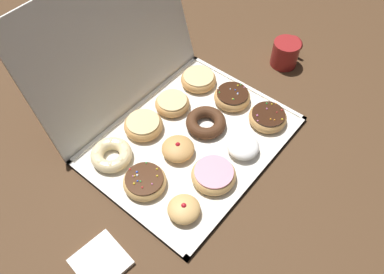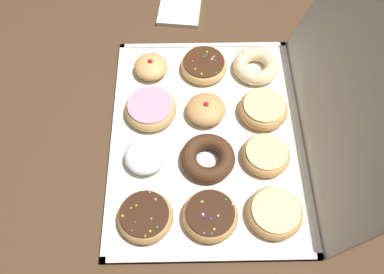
% 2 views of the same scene
% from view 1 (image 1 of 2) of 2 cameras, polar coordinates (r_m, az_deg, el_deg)
% --- Properties ---
extents(ground_plane, '(3.00, 3.00, 0.00)m').
position_cam_1_polar(ground_plane, '(1.14, -0.02, -0.71)').
color(ground_plane, '#4C331E').
extents(donut_box, '(0.57, 0.44, 0.01)m').
position_cam_1_polar(donut_box, '(1.13, -0.02, -0.55)').
color(donut_box, silver).
rests_on(donut_box, ground).
extents(box_lid_open, '(0.57, 0.12, 0.41)m').
position_cam_1_polar(box_lid_open, '(1.13, -11.30, 12.76)').
color(box_lid_open, silver).
rests_on(box_lid_open, ground).
extents(jelly_filled_donut_0, '(0.08, 0.08, 0.04)m').
position_cam_1_polar(jelly_filled_donut_0, '(0.99, -1.20, -10.50)').
color(jelly_filled_donut_0, tan).
rests_on(jelly_filled_donut_0, donut_box).
extents(pink_frosted_donut_1, '(0.12, 0.12, 0.04)m').
position_cam_1_polar(pink_frosted_donut_1, '(1.04, 3.19, -5.55)').
color(pink_frosted_donut_1, tan).
rests_on(pink_frosted_donut_1, donut_box).
extents(powdered_filled_donut_2, '(0.09, 0.09, 0.04)m').
position_cam_1_polar(powdered_filled_donut_2, '(1.10, 7.50, -1.40)').
color(powdered_filled_donut_2, white).
rests_on(powdered_filled_donut_2, donut_box).
extents(sprinkle_donut_3, '(0.11, 0.11, 0.04)m').
position_cam_1_polar(sprinkle_donut_3, '(1.18, 11.03, 2.85)').
color(sprinkle_donut_3, tan).
rests_on(sprinkle_donut_3, donut_box).
extents(sprinkle_donut_4, '(0.12, 0.12, 0.04)m').
position_cam_1_polar(sprinkle_donut_4, '(1.04, -6.95, -6.44)').
color(sprinkle_donut_4, tan).
rests_on(sprinkle_donut_4, donut_box).
extents(jelly_filled_donut_5, '(0.09, 0.09, 0.05)m').
position_cam_1_polar(jelly_filled_donut_5, '(1.09, -2.11, -1.69)').
color(jelly_filled_donut_5, tan).
rests_on(jelly_filled_donut_5, donut_box).
extents(chocolate_cake_ring_donut_6, '(0.12, 0.12, 0.04)m').
position_cam_1_polar(chocolate_cake_ring_donut_6, '(1.15, 2.08, 2.11)').
color(chocolate_cake_ring_donut_6, '#472816').
rests_on(chocolate_cake_ring_donut_6, donut_box).
extents(sprinkle_donut_7, '(0.11, 0.11, 0.04)m').
position_cam_1_polar(sprinkle_donut_7, '(1.22, 5.86, 5.90)').
color(sprinkle_donut_7, tan).
rests_on(sprinkle_donut_7, donut_box).
extents(cruller_donut_8, '(0.12, 0.12, 0.04)m').
position_cam_1_polar(cruller_donut_8, '(1.10, -11.72, -2.54)').
color(cruller_donut_8, beige).
rests_on(cruller_donut_8, donut_box).
extents(glazed_ring_donut_9, '(0.11, 0.11, 0.04)m').
position_cam_1_polar(glazed_ring_donut_9, '(1.15, -7.12, 1.74)').
color(glazed_ring_donut_9, tan).
rests_on(glazed_ring_donut_9, donut_box).
extents(glazed_ring_donut_10, '(0.11, 0.11, 0.04)m').
position_cam_1_polar(glazed_ring_donut_10, '(1.20, -2.90, 4.96)').
color(glazed_ring_donut_10, tan).
rests_on(glazed_ring_donut_10, donut_box).
extents(glazed_ring_donut_11, '(0.11, 0.11, 0.04)m').
position_cam_1_polar(glazed_ring_donut_11, '(1.27, 0.96, 8.46)').
color(glazed_ring_donut_11, tan).
rests_on(glazed_ring_donut_11, donut_box).
extents(coffee_mug, '(0.11, 0.09, 0.09)m').
position_cam_1_polar(coffee_mug, '(1.38, 13.57, 11.93)').
color(coffee_mug, maroon).
rests_on(coffee_mug, ground).
extents(napkin_stack, '(0.13, 0.13, 0.01)m').
position_cam_1_polar(napkin_stack, '(0.98, -13.21, -17.38)').
color(napkin_stack, white).
rests_on(napkin_stack, ground).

